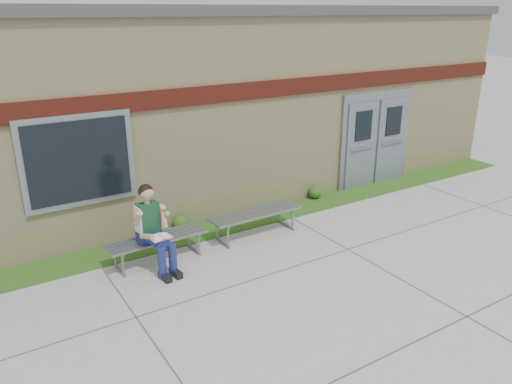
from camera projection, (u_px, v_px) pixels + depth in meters
ground at (323, 276)px, 8.19m from camera, size 80.00×80.00×0.00m
grass_strip at (242, 222)px, 10.25m from camera, size 16.00×0.80×0.02m
school_building at (171, 97)px, 12.22m from camera, size 16.20×6.22×4.20m
bench_left at (157, 243)px, 8.57m from camera, size 1.75×0.54×0.45m
bench_right at (256, 217)px, 9.56m from camera, size 1.85×0.54×0.48m
girl at (154, 228)px, 8.19m from camera, size 0.57×0.93×1.46m
shrub_mid at (181, 223)px, 9.77m from camera, size 0.32×0.32×0.32m
shrub_east at (315, 192)px, 11.45m from camera, size 0.29×0.29×0.29m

